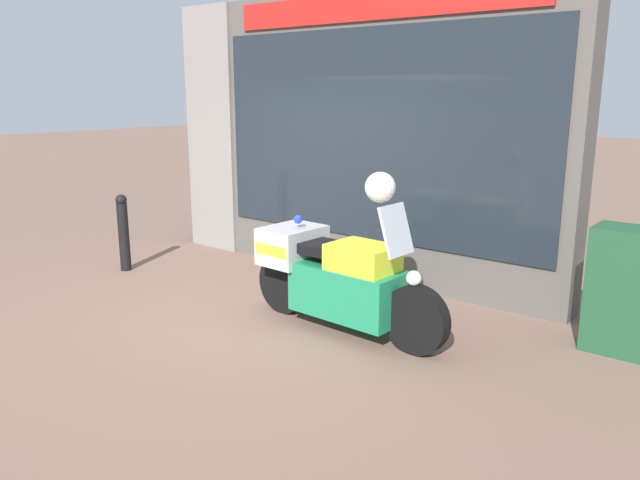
{
  "coord_description": "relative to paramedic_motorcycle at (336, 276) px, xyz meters",
  "views": [
    {
      "loc": [
        4.6,
        -4.43,
        2.32
      ],
      "look_at": [
        0.47,
        0.77,
        0.72
      ],
      "focal_mm": 35.0,
      "sensor_mm": 36.0,
      "label": 1
    }
  ],
  "objects": [
    {
      "name": "ground_plane",
      "position": [
        -1.06,
        -0.28,
        -0.54
      ],
      "size": [
        60.0,
        60.0,
        0.0
      ],
      "primitive_type": "plane",
      "color": "#7A5B4C"
    },
    {
      "name": "shop_building",
      "position": [
        -1.47,
        1.72,
        1.21
      ],
      "size": [
        5.71,
        0.55,
        3.48
      ],
      "color": "#56514C",
      "rests_on": "ground"
    },
    {
      "name": "window_display",
      "position": [
        -0.67,
        1.75,
        -0.06
      ],
      "size": [
        4.33,
        0.3,
        2.02
      ],
      "color": "slate",
      "rests_on": "ground"
    },
    {
      "name": "paramedic_motorcycle",
      "position": [
        0.0,
        0.0,
        0.0
      ],
      "size": [
        2.29,
        0.66,
        1.33
      ],
      "rotation": [
        0.0,
        0.0,
        -0.05
      ],
      "color": "black",
      "rests_on": "ground"
    },
    {
      "name": "white_helmet",
      "position": [
        0.51,
        -0.02,
        0.93
      ],
      "size": [
        0.28,
        0.28,
        0.28
      ],
      "primitive_type": "sphere",
      "color": "white",
      "rests_on": "paramedic_motorcycle"
    },
    {
      "name": "street_bollard",
      "position": [
        -3.43,
        -0.08,
        -0.02
      ],
      "size": [
        0.14,
        0.14,
        1.01
      ],
      "color": "black",
      "rests_on": "ground"
    }
  ]
}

